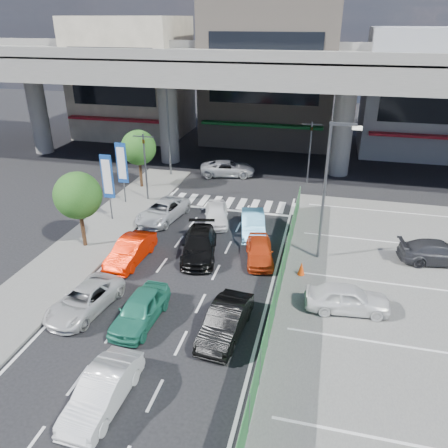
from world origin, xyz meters
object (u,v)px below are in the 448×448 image
(street_lamp_left, at_px, (170,122))
(hatch_white_back_mid, at_px, (102,391))
(hatch_black_mid_right, at_px, (226,321))
(taxi_orange_right, at_px, (260,251))
(parked_sedan_white, at_px, (347,298))
(traffic_light_right, at_px, (311,137))
(sedan_black_mid, at_px, (199,245))
(wagon_silver_front_left, at_px, (163,211))
(street_lamp_right, at_px, (329,182))
(signboard_near, at_px, (108,179))
(taxi_teal_mid, at_px, (140,309))
(kei_truck_front_right, at_px, (253,224))
(signboard_far, at_px, (122,165))
(traffic_light_left, at_px, (144,151))
(traffic_cone, at_px, (301,268))
(sedan_white_front_mid, at_px, (216,214))
(sedan_white_mid_left, at_px, (85,300))
(taxi_orange_left, at_px, (131,251))
(crossing_wagon_silver, at_px, (228,168))
(tree_near, at_px, (78,196))
(tree_far, at_px, (139,148))
(parked_sedan_dgrey, at_px, (439,252))

(street_lamp_left, xyz_separation_m, hatch_white_back_mid, (6.29, -24.84, -4.10))
(hatch_black_mid_right, bearing_deg, taxi_orange_right, 92.38)
(parked_sedan_white, bearing_deg, traffic_light_right, 4.08)
(sedan_black_mid, relative_size, wagon_silver_front_left, 1.00)
(traffic_light_right, distance_m, street_lamp_right, 13.13)
(signboard_near, relative_size, taxi_orange_right, 1.25)
(taxi_teal_mid, distance_m, kei_truck_front_right, 10.83)
(signboard_far, height_order, hatch_black_mid_right, signboard_far)
(traffic_light_left, xyz_separation_m, traffic_cone, (12.41, -8.19, -3.49))
(signboard_near, distance_m, hatch_white_back_mid, 16.65)
(street_lamp_left, bearing_deg, hatch_white_back_mid, -75.79)
(traffic_light_left, height_order, sedan_white_front_mid, traffic_light_left)
(signboard_far, xyz_separation_m, taxi_teal_mid, (6.92, -13.01, -2.37))
(street_lamp_left, height_order, hatch_black_mid_right, street_lamp_left)
(hatch_black_mid_right, bearing_deg, hatch_white_back_mid, -119.22)
(sedan_black_mid, xyz_separation_m, parked_sedan_white, (8.42, -3.54, 0.05))
(sedan_white_mid_left, height_order, hatch_black_mid_right, hatch_black_mid_right)
(sedan_white_mid_left, height_order, taxi_orange_right, taxi_orange_right)
(hatch_black_mid_right, bearing_deg, traffic_cone, 68.97)
(traffic_light_right, bearing_deg, sedan_white_mid_left, -113.61)
(street_lamp_left, relative_size, wagon_silver_front_left, 1.68)
(street_lamp_left, relative_size, hatch_white_back_mid, 1.97)
(taxi_orange_left, distance_m, traffic_cone, 9.72)
(street_lamp_right, xyz_separation_m, hatch_white_back_mid, (-7.21, -12.84, -4.10))
(signboard_near, distance_m, crossing_wagon_silver, 12.77)
(tree_near, distance_m, hatch_black_mid_right, 12.23)
(sedan_white_front_mid, xyz_separation_m, traffic_cone, (6.24, -5.51, -0.23))
(street_lamp_left, height_order, taxi_orange_left, street_lamp_left)
(traffic_cone, bearing_deg, traffic_light_right, 92.68)
(traffic_cone, bearing_deg, tree_near, 179.18)
(traffic_light_right, xyz_separation_m, hatch_white_back_mid, (-5.54, -25.84, -3.27))
(traffic_light_right, bearing_deg, hatch_white_back_mid, -102.09)
(tree_far, relative_size, wagon_silver_front_left, 1.01)
(tree_near, xyz_separation_m, parked_sedan_white, (15.58, -2.91, -2.65))
(tree_far, height_order, taxi_orange_right, tree_far)
(traffic_light_right, height_order, kei_truck_front_right, traffic_light_right)
(hatch_white_back_mid, bearing_deg, taxi_orange_right, 74.48)
(taxi_orange_left, height_order, taxi_orange_right, taxi_orange_left)
(signboard_far, distance_m, kei_truck_front_right, 10.93)
(traffic_light_right, height_order, hatch_black_mid_right, traffic_light_right)
(sedan_white_mid_left, xyz_separation_m, taxi_orange_right, (7.33, 6.76, 0.03))
(sedan_white_mid_left, bearing_deg, parked_sedan_dgrey, 35.60)
(taxi_orange_left, xyz_separation_m, kei_truck_front_right, (6.19, 5.24, 0.00))
(sedan_black_mid, bearing_deg, tree_near, 172.88)
(signboard_near, xyz_separation_m, sedan_black_mid, (7.36, -3.37, -2.37))
(street_lamp_right, bearing_deg, wagon_silver_front_left, 165.08)
(taxi_orange_left, xyz_separation_m, crossing_wagon_silver, (1.93, 16.15, -0.02))
(traffic_light_right, relative_size, signboard_near, 1.11)
(parked_sedan_white, xyz_separation_m, traffic_cone, (-2.37, 2.72, -0.30))
(traffic_light_left, height_order, taxi_teal_mid, traffic_light_left)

